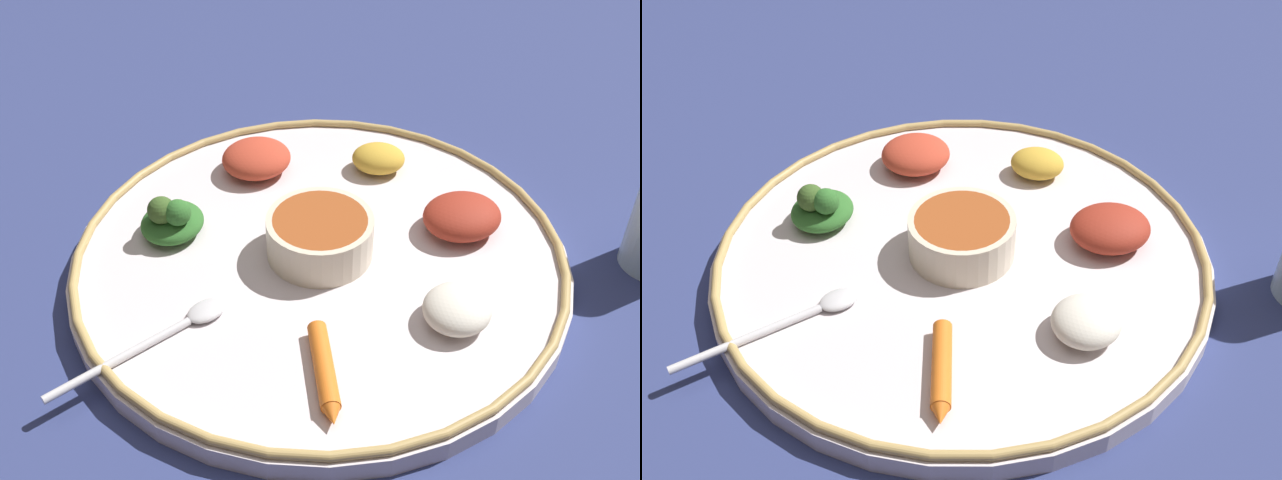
{
  "view_description": "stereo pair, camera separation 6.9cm",
  "coord_description": "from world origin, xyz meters",
  "views": [
    {
      "loc": [
        0.36,
        -0.38,
        0.48
      ],
      "look_at": [
        0.0,
        0.0,
        0.03
      ],
      "focal_mm": 43.35,
      "sensor_mm": 36.0,
      "label": 1
    },
    {
      "loc": [
        0.41,
        -0.33,
        0.48
      ],
      "look_at": [
        0.0,
        0.0,
        0.03
      ],
      "focal_mm": 43.35,
      "sensor_mm": 36.0,
      "label": 2
    }
  ],
  "objects": [
    {
      "name": "center_bowl",
      "position": [
        0.0,
        0.0,
        0.04
      ],
      "size": [
        0.1,
        0.1,
        0.04
      ],
      "color": "beige",
      "rests_on": "platter"
    },
    {
      "name": "mound_berbere_red",
      "position": [
        -0.13,
        0.05,
        0.04
      ],
      "size": [
        0.09,
        0.09,
        0.03
      ],
      "primitive_type": "ellipsoid",
      "rotation": [
        0.0,
        0.0,
        1.06
      ],
      "color": "#B73D28",
      "rests_on": "platter"
    },
    {
      "name": "ground_plane",
      "position": [
        0.0,
        0.0,
        0.0
      ],
      "size": [
        2.4,
        2.4,
        0.0
      ],
      "primitive_type": "plane",
      "color": "navy"
    },
    {
      "name": "mound_lentil_yellow",
      "position": [
        -0.05,
        0.14,
        0.03
      ],
      "size": [
        0.07,
        0.07,
        0.03
      ],
      "primitive_type": "ellipsoid",
      "rotation": [
        0.0,
        0.0,
        0.68
      ],
      "color": "gold",
      "rests_on": "platter"
    },
    {
      "name": "platter_rim",
      "position": [
        0.0,
        0.0,
        0.02
      ],
      "size": [
        0.44,
        0.44,
        0.01
      ],
      "primitive_type": "torus",
      "color": "tan",
      "rests_on": "platter"
    },
    {
      "name": "platter",
      "position": [
        0.0,
        0.0,
        0.01
      ],
      "size": [
        0.45,
        0.45,
        0.02
      ],
      "primitive_type": "cylinder",
      "color": "silver",
      "rests_on": "ground_plane"
    },
    {
      "name": "carrot_near_spoon",
      "position": [
        0.1,
        -0.1,
        0.03
      ],
      "size": [
        0.08,
        0.07,
        0.02
      ],
      "color": "orange",
      "rests_on": "platter"
    },
    {
      "name": "mound_beet",
      "position": [
        0.07,
        0.11,
        0.04
      ],
      "size": [
        0.09,
        0.1,
        0.03
      ],
      "primitive_type": "ellipsoid",
      "rotation": [
        0.0,
        0.0,
        4.25
      ],
      "color": "maroon",
      "rests_on": "platter"
    },
    {
      "name": "spoon",
      "position": [
        -0.02,
        -0.16,
        0.02
      ],
      "size": [
        0.03,
        0.16,
        0.01
      ],
      "color": "silver",
      "rests_on": "platter"
    },
    {
      "name": "mound_rice_white",
      "position": [
        0.14,
        0.01,
        0.03
      ],
      "size": [
        0.07,
        0.07,
        0.03
      ],
      "primitive_type": "ellipsoid",
      "rotation": [
        0.0,
        0.0,
        3.32
      ],
      "color": "silver",
      "rests_on": "platter"
    },
    {
      "name": "greens_pile",
      "position": [
        -0.12,
        -0.07,
        0.04
      ],
      "size": [
        0.08,
        0.08,
        0.04
      ],
      "color": "#2D6628",
      "rests_on": "platter"
    }
  ]
}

